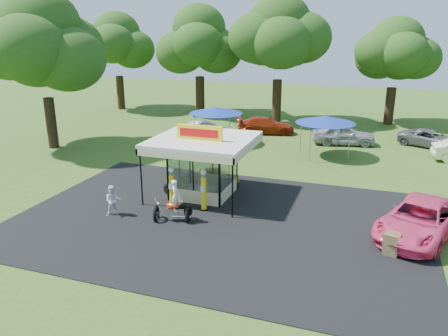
{
  "coord_description": "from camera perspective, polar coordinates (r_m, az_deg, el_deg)",
  "views": [
    {
      "loc": [
        6.79,
        -16.83,
        9.06
      ],
      "look_at": [
        -0.43,
        4.0,
        2.09
      ],
      "focal_mm": 35.0,
      "sensor_mm": 36.0,
      "label": 1
    }
  ],
  "objects": [
    {
      "name": "oak_far_b",
      "position": [
        49.07,
        -3.24,
        15.57
      ],
      "size": [
        9.7,
        9.7,
        11.57
      ],
      "color": "black",
      "rests_on": "ground"
    },
    {
      "name": "a_frame_sign",
      "position": [
        19.64,
        20.93,
        -9.37
      ],
      "size": [
        0.66,
        0.71,
        1.09
      ],
      "rotation": [
        0.0,
        0.0,
        -0.3
      ],
      "color": "#593819",
      "rests_on": "ground"
    },
    {
      "name": "gas_pump_right",
      "position": [
        22.7,
        -2.67,
        -3.03
      ],
      "size": [
        0.42,
        0.42,
        2.27
      ],
      "color": "black",
      "rests_on": "ground"
    },
    {
      "name": "gas_pump_left",
      "position": [
        23.24,
        -6.82,
        -2.65
      ],
      "size": [
        0.42,
        0.42,
        2.25
      ],
      "color": "black",
      "rests_on": "ground"
    },
    {
      "name": "oak_far_c",
      "position": [
        44.76,
        7.16,
        15.76
      ],
      "size": [
        10.38,
        10.38,
        12.23
      ],
      "color": "black",
      "rests_on": "ground"
    },
    {
      "name": "oak_far_a",
      "position": [
        53.84,
        -13.74,
        14.83
      ],
      "size": [
        9.21,
        9.21,
        10.92
      ],
      "color": "black",
      "rests_on": "ground"
    },
    {
      "name": "motorcycle",
      "position": [
        21.64,
        -6.5,
        -4.79
      ],
      "size": [
        1.98,
        1.31,
        2.24
      ],
      "rotation": [
        0.0,
        0.0,
        0.26
      ],
      "color": "black",
      "rests_on": "ground"
    },
    {
      "name": "oak_far_d",
      "position": [
        46.55,
        21.45,
        13.19
      ],
      "size": [
        8.52,
        8.52,
        10.14
      ],
      "color": "black",
      "rests_on": "ground"
    },
    {
      "name": "bg_car_a",
      "position": [
        37.68,
        -2.53,
        4.85
      ],
      "size": [
        4.94,
        2.3,
        1.57
      ],
      "primitive_type": "imported",
      "rotation": [
        0.0,
        0.0,
        1.71
      ],
      "color": "beige",
      "rests_on": "ground"
    },
    {
      "name": "asphalt_apron",
      "position": [
        21.96,
        -0.66,
        -6.75
      ],
      "size": [
        20.0,
        14.0,
        0.04
      ],
      "primitive_type": "cube",
      "color": "black",
      "rests_on": "ground"
    },
    {
      "name": "ground",
      "position": [
        20.28,
        -2.59,
        -8.99
      ],
      "size": [
        120.0,
        120.0,
        0.0
      ],
      "primitive_type": "plane",
      "color": "#34581B",
      "rests_on": "ground"
    },
    {
      "name": "bg_car_b",
      "position": [
        40.21,
        5.48,
        5.55
      ],
      "size": [
        5.53,
        3.3,
        1.5
      ],
      "primitive_type": "imported",
      "rotation": [
        0.0,
        0.0,
        1.82
      ],
      "color": "#97260B",
      "rests_on": "ground"
    },
    {
      "name": "gas_station_kiosk",
      "position": [
        24.63,
        -2.7,
        0.35
      ],
      "size": [
        5.4,
        5.4,
        4.18
      ],
      "color": "white",
      "rests_on": "ground"
    },
    {
      "name": "spectator_west",
      "position": [
        22.88,
        -14.29,
        -4.17
      ],
      "size": [
        0.99,
        0.95,
        1.61
      ],
      "primitive_type": "imported",
      "rotation": [
        0.0,
        0.0,
        0.62
      ],
      "color": "white",
      "rests_on": "ground"
    },
    {
      "name": "bg_car_c",
      "position": [
        37.41,
        15.33,
        4.27
      ],
      "size": [
        5.34,
        2.95,
        1.72
      ],
      "primitive_type": "imported",
      "rotation": [
        0.0,
        0.0,
        1.76
      ],
      "color": "#A3A4A8",
      "rests_on": "ground"
    },
    {
      "name": "tent_east",
      "position": [
        33.08,
        13.12,
        6.14
      ],
      "size": [
        4.38,
        4.38,
        3.06
      ],
      "rotation": [
        0.0,
        0.0,
        0.39
      ],
      "color": "gray",
      "rests_on": "ground"
    },
    {
      "name": "pink_sedan",
      "position": [
        21.9,
        24.26,
        -6.18
      ],
      "size": [
        4.75,
        6.52,
        1.65
      ],
      "primitive_type": "imported",
      "rotation": [
        0.0,
        0.0,
        -0.38
      ],
      "color": "#FC447E",
      "rests_on": "ground"
    },
    {
      "name": "tent_west",
      "position": [
        36.07,
        -1.06,
        7.52
      ],
      "size": [
        4.38,
        4.38,
        3.07
      ],
      "rotation": [
        0.0,
        0.0,
        0.13
      ],
      "color": "gray",
      "rests_on": "ground"
    },
    {
      "name": "oak_near",
      "position": [
        36.9,
        -22.59,
        13.74
      ],
      "size": [
        10.31,
        10.31,
        11.87
      ],
      "color": "black",
      "rests_on": "ground"
    },
    {
      "name": "spare_tires",
      "position": [
        25.39,
        -7.22,
        -2.72
      ],
      "size": [
        0.77,
        0.46,
        0.66
      ],
      "rotation": [
        0.0,
        0.0,
        -0.07
      ],
      "color": "black",
      "rests_on": "ground"
    },
    {
      "name": "kiosk_car",
      "position": [
        26.99,
        -0.93,
        -0.98
      ],
      "size": [
        2.82,
        1.13,
        0.96
      ],
      "primitive_type": "imported",
      "rotation": [
        0.0,
        0.0,
        1.57
      ],
      "color": "yellow",
      "rests_on": "ground"
    },
    {
      "name": "bg_car_d",
      "position": [
        39.15,
        25.36,
        3.5
      ],
      "size": [
        5.42,
        4.1,
        1.37
      ],
      "primitive_type": "imported",
      "rotation": [
        0.0,
        0.0,
        1.15
      ],
      "color": "#5D5D60",
      "rests_on": "ground"
    }
  ]
}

